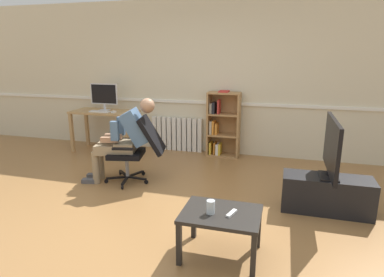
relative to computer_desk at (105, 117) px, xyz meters
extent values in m
plane|color=olive|center=(1.90, -2.15, -0.64)|extent=(18.00, 18.00, 0.00)
cube|color=beige|center=(1.90, 0.50, 0.71)|extent=(12.00, 0.10, 2.70)
cube|color=white|center=(1.90, 0.44, 0.28)|extent=(12.00, 0.03, 0.05)
cube|color=tan|center=(-0.56, -0.24, -0.28)|extent=(0.06, 0.06, 0.72)
cube|color=tan|center=(0.56, -0.24, -0.28)|extent=(0.06, 0.06, 0.72)
cube|color=tan|center=(0.56, 0.24, -0.28)|extent=(0.06, 0.06, 0.72)
cube|color=tan|center=(-0.56, 0.24, -0.28)|extent=(0.06, 0.06, 0.72)
cube|color=tan|center=(0.00, 0.00, 0.10)|extent=(1.20, 0.57, 0.04)
cube|color=silver|center=(-0.03, 0.06, 0.13)|extent=(0.18, 0.14, 0.01)
cube|color=silver|center=(-0.03, 0.08, 0.18)|extent=(0.04, 0.02, 0.10)
cube|color=silver|center=(-0.03, 0.08, 0.42)|extent=(0.54, 0.02, 0.38)
cube|color=black|center=(-0.03, 0.07, 0.42)|extent=(0.50, 0.00, 0.34)
cube|color=white|center=(-0.01, -0.14, 0.13)|extent=(0.38, 0.12, 0.02)
cube|color=white|center=(0.26, -0.12, 0.14)|extent=(0.06, 0.10, 0.03)
cube|color=#AD7F4C|center=(1.91, 0.27, -0.07)|extent=(0.03, 0.28, 1.14)
cube|color=#AD7F4C|center=(2.44, 0.27, -0.07)|extent=(0.03, 0.28, 1.14)
cube|color=#AD7F4C|center=(2.17, 0.41, -0.07)|extent=(0.53, 0.02, 1.14)
cube|color=#AD7F4C|center=(2.17, 0.27, -0.62)|extent=(0.50, 0.28, 0.03)
cube|color=#AD7F4C|center=(2.17, 0.27, -0.25)|extent=(0.50, 0.28, 0.03)
cube|color=#AD7F4C|center=(2.17, 0.27, 0.12)|extent=(0.50, 0.28, 0.03)
cube|color=#AD7F4C|center=(2.17, 0.27, 0.49)|extent=(0.50, 0.28, 0.03)
cube|color=gold|center=(1.96, 0.25, -0.50)|extent=(0.03, 0.19, 0.21)
cube|color=beige|center=(1.96, 0.27, -0.12)|extent=(0.04, 0.19, 0.23)
cube|color=beige|center=(1.96, 0.28, 0.22)|extent=(0.05, 0.19, 0.17)
cube|color=orange|center=(2.02, 0.29, -0.50)|extent=(0.03, 0.19, 0.21)
cube|color=orange|center=(2.00, 0.26, -0.12)|extent=(0.03, 0.19, 0.24)
cube|color=black|center=(2.00, 0.25, 0.23)|extent=(0.05, 0.19, 0.19)
cube|color=white|center=(2.08, 0.26, -0.51)|extent=(0.05, 0.19, 0.19)
cube|color=orange|center=(2.05, 0.27, -0.14)|extent=(0.04, 0.19, 0.19)
cube|color=red|center=(2.09, 0.26, 0.25)|extent=(0.03, 0.19, 0.24)
cube|color=gold|center=(2.12, 0.27, -0.51)|extent=(0.04, 0.19, 0.20)
cube|color=red|center=(2.16, 0.29, 0.51)|extent=(0.16, 0.22, 0.02)
cube|color=white|center=(0.82, 0.39, -0.32)|extent=(0.08, 0.08, 0.62)
cube|color=white|center=(0.92, 0.39, -0.32)|extent=(0.08, 0.08, 0.62)
cube|color=white|center=(1.02, 0.39, -0.32)|extent=(0.08, 0.08, 0.62)
cube|color=white|center=(1.12, 0.39, -0.32)|extent=(0.08, 0.08, 0.62)
cube|color=white|center=(1.22, 0.39, -0.32)|extent=(0.08, 0.08, 0.62)
cube|color=white|center=(1.32, 0.39, -0.32)|extent=(0.08, 0.08, 0.62)
cube|color=white|center=(1.42, 0.39, -0.32)|extent=(0.08, 0.08, 0.62)
cube|color=white|center=(1.52, 0.39, -0.32)|extent=(0.08, 0.08, 0.62)
cube|color=white|center=(1.62, 0.39, -0.32)|extent=(0.08, 0.08, 0.62)
cube|color=white|center=(1.72, 0.39, -0.32)|extent=(0.08, 0.08, 0.62)
cube|color=black|center=(1.12, -1.44, -0.57)|extent=(0.10, 0.30, 0.02)
cylinder|color=black|center=(1.15, -1.59, -0.61)|extent=(0.03, 0.06, 0.06)
cube|color=black|center=(1.24, -1.31, -0.57)|extent=(0.30, 0.06, 0.02)
cylinder|color=black|center=(1.39, -1.33, -0.61)|extent=(0.06, 0.03, 0.06)
cube|color=black|center=(1.15, -1.16, -0.57)|extent=(0.15, 0.29, 0.02)
cylinder|color=black|center=(1.21, -1.02, -0.61)|extent=(0.04, 0.06, 0.06)
cube|color=black|center=(0.97, -1.20, -0.57)|extent=(0.25, 0.23, 0.02)
cylinder|color=black|center=(0.86, -1.10, -0.61)|extent=(0.06, 0.05, 0.06)
cube|color=black|center=(0.96, -1.38, -0.57)|extent=(0.28, 0.18, 0.02)
cylinder|color=black|center=(0.83, -1.45, -0.61)|extent=(0.06, 0.05, 0.06)
cylinder|color=gray|center=(1.09, -1.30, -0.41)|extent=(0.05, 0.05, 0.30)
cube|color=black|center=(1.09, -1.30, -0.23)|extent=(0.55, 0.55, 0.07)
cube|color=black|center=(1.45, -1.22, 0.05)|extent=(0.42, 0.50, 0.52)
cube|color=black|center=(1.05, -1.04, -0.08)|extent=(0.28, 0.10, 0.03)
cube|color=black|center=(1.16, -1.55, -0.08)|extent=(0.28, 0.10, 0.03)
cube|color=#937F60|center=(1.09, -1.30, -0.12)|extent=(0.33, 0.39, 0.14)
cube|color=#476689|center=(1.24, -1.26, 0.16)|extent=(0.47, 0.42, 0.52)
sphere|color=#A87A5B|center=(1.40, -1.23, 0.46)|extent=(0.20, 0.20, 0.20)
cube|color=white|center=(0.81, -1.36, -0.02)|extent=(0.15, 0.07, 0.02)
cube|color=#937F60|center=(0.86, -1.25, -0.15)|extent=(0.44, 0.22, 0.13)
cylinder|color=#937F60|center=(0.66, -1.29, -0.41)|extent=(0.10, 0.10, 0.46)
cube|color=#4C4C51|center=(0.56, -1.31, -0.61)|extent=(0.23, 0.14, 0.06)
cube|color=#937F60|center=(0.90, -1.44, -0.15)|extent=(0.44, 0.22, 0.13)
cylinder|color=#937F60|center=(0.70, -1.49, -0.41)|extent=(0.10, 0.10, 0.46)
cube|color=#4C4C51|center=(0.60, -1.51, -0.61)|extent=(0.23, 0.14, 0.06)
cube|color=#476689|center=(0.95, -1.16, 0.14)|extent=(0.12, 0.10, 0.26)
cube|color=#A87A5B|center=(0.87, -1.25, 0.00)|extent=(0.25, 0.12, 0.07)
cube|color=#476689|center=(1.02, -1.48, 0.14)|extent=(0.12, 0.10, 0.26)
cube|color=#A87A5B|center=(0.91, -1.44, 0.00)|extent=(0.25, 0.12, 0.07)
cube|color=black|center=(3.72, -1.51, -0.43)|extent=(0.99, 0.38, 0.42)
cube|color=black|center=(3.72, -1.51, -0.21)|extent=(0.20, 0.32, 0.02)
cylinder|color=black|center=(3.72, -1.51, -0.17)|extent=(0.04, 0.04, 0.05)
cube|color=black|center=(3.72, -1.51, 0.15)|extent=(0.05, 1.03, 0.60)
cube|color=white|center=(3.74, -1.51, 0.15)|extent=(0.01, 0.97, 0.55)
cube|color=black|center=(2.40, -2.94, -0.44)|extent=(0.04, 0.04, 0.40)
cube|color=black|center=(3.03, -2.94, -0.44)|extent=(0.04, 0.04, 0.40)
cube|color=black|center=(3.03, -2.47, -0.44)|extent=(0.04, 0.04, 0.40)
cube|color=black|center=(2.40, -2.47, -0.44)|extent=(0.04, 0.04, 0.40)
cube|color=black|center=(2.72, -2.71, -0.22)|extent=(0.69, 0.53, 0.03)
cylinder|color=silver|center=(2.63, -2.75, -0.15)|extent=(0.07, 0.07, 0.12)
cube|color=white|center=(2.81, -2.72, -0.20)|extent=(0.08, 0.15, 0.02)
camera|label=1|loc=(3.20, -5.32, 1.14)|focal=30.93mm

